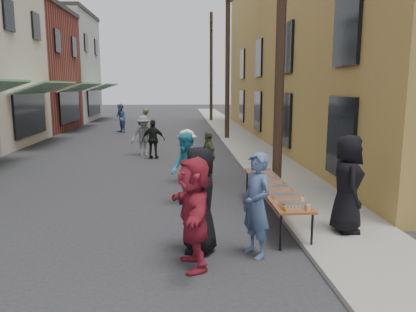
{
  "coord_description": "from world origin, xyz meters",
  "views": [
    {
      "loc": [
        1.68,
        -7.71,
        2.97
      ],
      "look_at": [
        2.34,
        1.95,
        1.3
      ],
      "focal_mm": 35.0,
      "sensor_mm": 36.0,
      "label": 1
    }
  ],
  "objects": [
    {
      "name": "ground",
      "position": [
        0.0,
        0.0,
        0.0
      ],
      "size": [
        120.0,
        120.0,
        0.0
      ],
      "primitive_type": "plane",
      "color": "#28282B",
      "rests_on": "ground"
    },
    {
      "name": "sidewalk",
      "position": [
        5.0,
        15.0,
        0.05
      ],
      "size": [
        2.2,
        60.0,
        0.1
      ],
      "primitive_type": "cube",
      "color": "gray",
      "rests_on": "ground"
    },
    {
      "name": "building_ochre",
      "position": [
        11.1,
        14.0,
        5.0
      ],
      "size": [
        10.0,
        28.0,
        10.0
      ],
      "primitive_type": "cube",
      "color": "olive",
      "rests_on": "ground"
    },
    {
      "name": "utility_pole_near",
      "position": [
        4.3,
        3.0,
        4.5
      ],
      "size": [
        0.26,
        0.26,
        9.0
      ],
      "primitive_type": "cylinder",
      "color": "#2D2116",
      "rests_on": "ground"
    },
    {
      "name": "utility_pole_mid",
      "position": [
        4.3,
        15.0,
        4.5
      ],
      "size": [
        0.26,
        0.26,
        9.0
      ],
      "primitive_type": "cylinder",
      "color": "#2D2116",
      "rests_on": "ground"
    },
    {
      "name": "utility_pole_far",
      "position": [
        4.3,
        27.0,
        4.5
      ],
      "size": [
        0.26,
        0.26,
        9.0
      ],
      "primitive_type": "cylinder",
      "color": "#2D2116",
      "rests_on": "ground"
    },
    {
      "name": "serving_table",
      "position": [
        3.76,
        1.08,
        0.71
      ],
      "size": [
        0.7,
        4.0,
        0.75
      ],
      "color": "brown",
      "rests_on": "ground"
    },
    {
      "name": "catering_tray_sausage",
      "position": [
        3.76,
        -0.57,
        0.79
      ],
      "size": [
        0.5,
        0.33,
        0.08
      ],
      "primitive_type": "cube",
      "color": "maroon",
      "rests_on": "serving_table"
    },
    {
      "name": "catering_tray_foil_b",
      "position": [
        3.76,
        0.08,
        0.79
      ],
      "size": [
        0.5,
        0.33,
        0.08
      ],
      "primitive_type": "cube",
      "color": "#B2B2B7",
      "rests_on": "serving_table"
    },
    {
      "name": "catering_tray_buns",
      "position": [
        3.76,
        0.78,
        0.79
      ],
      "size": [
        0.5,
        0.33,
        0.08
      ],
      "primitive_type": "cube",
      "color": "tan",
      "rests_on": "serving_table"
    },
    {
      "name": "catering_tray_foil_d",
      "position": [
        3.76,
        1.48,
        0.79
      ],
      "size": [
        0.5,
        0.33,
        0.08
      ],
      "primitive_type": "cube",
      "color": "#B2B2B7",
      "rests_on": "serving_table"
    },
    {
      "name": "catering_tray_buns_end",
      "position": [
        3.76,
        2.18,
        0.79
      ],
      "size": [
        0.5,
        0.33,
        0.08
      ],
      "primitive_type": "cube",
      "color": "tan",
      "rests_on": "serving_table"
    },
    {
      "name": "condiment_jar_a",
      "position": [
        3.54,
        -0.87,
        0.79
      ],
      "size": [
        0.07,
        0.07,
        0.08
      ],
      "primitive_type": "cylinder",
      "color": "#A57F26",
      "rests_on": "serving_table"
    },
    {
      "name": "condiment_jar_b",
      "position": [
        3.54,
        -0.77,
        0.79
      ],
      "size": [
        0.07,
        0.07,
        0.08
      ],
      "primitive_type": "cylinder",
      "color": "#A57F26",
      "rests_on": "serving_table"
    },
    {
      "name": "condiment_jar_c",
      "position": [
        3.54,
        -0.67,
        0.79
      ],
      "size": [
        0.07,
        0.07,
        0.08
      ],
      "primitive_type": "cylinder",
      "color": "#A57F26",
      "rests_on": "serving_table"
    },
    {
      "name": "cup_stack",
      "position": [
        3.96,
        -0.82,
        0.81
      ],
      "size": [
        0.08,
        0.08,
        0.12
      ],
      "primitive_type": "cylinder",
      "color": "tan",
      "rests_on": "serving_table"
    },
    {
      "name": "guest_front_a",
      "position": [
        2.01,
        -0.7,
        0.96
      ],
      "size": [
        0.79,
        1.05,
        1.92
      ],
      "primitive_type": "imported",
      "rotation": [
        0.0,
        0.0,
        -1.78
      ],
      "color": "black",
      "rests_on": "ground"
    },
    {
      "name": "guest_front_b",
      "position": [
        2.98,
        -0.98,
        0.93
      ],
      "size": [
        0.69,
        0.8,
        1.86
      ],
      "primitive_type": "imported",
      "rotation": [
        0.0,
        0.0,
        -1.13
      ],
      "color": "#455E86",
      "rests_on": "ground"
    },
    {
      "name": "guest_front_c",
      "position": [
        1.79,
        2.19,
        0.93
      ],
      "size": [
        0.93,
        1.07,
        1.86
      ],
      "primitive_type": "imported",
      "rotation": [
        0.0,
        0.0,
        -1.28
      ],
      "color": "teal",
      "rests_on": "ground"
    },
    {
      "name": "guest_front_d",
      "position": [
        1.87,
        4.62,
        0.84
      ],
      "size": [
        0.8,
        1.17,
        1.68
      ],
      "primitive_type": "imported",
      "rotation": [
        0.0,
        0.0,
        -1.75
      ],
      "color": "white",
      "rests_on": "ground"
    },
    {
      "name": "guest_front_e",
      "position": [
        2.56,
        5.08,
        0.78
      ],
      "size": [
        0.65,
        0.99,
        1.56
      ],
      "primitive_type": "imported",
      "rotation": [
        0.0,
        0.0,
        -1.25
      ],
      "color": "#4A5732",
      "rests_on": "ground"
    },
    {
      "name": "guest_queue_back",
      "position": [
        1.88,
        -1.36,
        0.93
      ],
      "size": [
        0.79,
        1.79,
        1.86
      ],
      "primitive_type": "imported",
      "rotation": [
        0.0,
        0.0,
        -1.43
      ],
      "color": "maroon",
      "rests_on": "ground"
    },
    {
      "name": "server",
      "position": [
        4.96,
        -0.13,
        1.07
      ],
      "size": [
        0.75,
        1.03,
        1.94
      ],
      "primitive_type": "imported",
      "rotation": [
        0.0,
        0.0,
        1.42
      ],
      "color": "black",
      "rests_on": "sidewalk"
    },
    {
      "name": "passerby_left",
      "position": [
        0.07,
        9.84,
        0.86
      ],
      "size": [
        1.28,
        1.01,
        1.73
      ],
      "primitive_type": "imported",
      "rotation": [
        0.0,
        0.0,
        0.38
      ],
      "color": "slate",
      "rests_on": "ground"
    },
    {
      "name": "passerby_mid",
      "position": [
        0.56,
        8.97,
        0.81
      ],
      "size": [
        1.0,
        0.55,
        1.62
      ],
      "primitive_type": "imported",
      "rotation": [
        0.0,
        0.0,
        2.97
      ],
      "color": "black",
      "rests_on": "ground"
    },
    {
      "name": "passerby_right",
      "position": [
        -0.22,
        14.13,
        0.91
      ],
      "size": [
        0.51,
        0.71,
        1.81
      ],
      "primitive_type": "imported",
      "rotation": [
        0.0,
        0.0,
        4.59
      ],
      "color": "#505A34",
      "rests_on": "ground"
    },
    {
      "name": "passerby_far",
      "position": [
        -2.19,
        18.8,
        0.94
      ],
      "size": [
        1.09,
        1.15,
        1.87
      ],
      "primitive_type": "imported",
      "rotation": [
        0.0,
        0.0,
        5.29
      ],
      "color": "#5465A2",
      "rests_on": "ground"
    }
  ]
}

